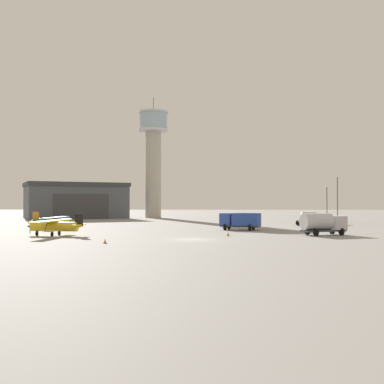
{
  "coord_description": "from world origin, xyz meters",
  "views": [
    {
      "loc": [
        2.02,
        -53.56,
        4.52
      ],
      "look_at": [
        -0.99,
        24.49,
        6.23
      ],
      "focal_mm": 41.74,
      "sensor_mm": 36.0,
      "label": 1
    }
  ],
  "objects_px": {
    "control_tower": "(153,152)",
    "traffic_cone_near_left": "(228,234)",
    "truck_fuel_tanker_silver": "(322,223)",
    "truck_box_blue": "(240,220)",
    "airplane_green": "(54,221)",
    "light_post_west": "(337,195)",
    "car_yellow": "(336,221)",
    "traffic_cone_near_right": "(105,241)",
    "light_post_east": "(327,200)",
    "airplane_yellow": "(55,225)",
    "truck_flatbed_white": "(307,219)"
  },
  "relations": [
    {
      "from": "airplane_yellow",
      "to": "truck_box_blue",
      "type": "xyz_separation_m",
      "value": [
        25.45,
        13.33,
        0.17
      ]
    },
    {
      "from": "light_post_west",
      "to": "traffic_cone_near_right",
      "type": "height_order",
      "value": "light_post_west"
    },
    {
      "from": "truck_flatbed_white",
      "to": "truck_fuel_tanker_silver",
      "type": "bearing_deg",
      "value": -3.95
    },
    {
      "from": "car_yellow",
      "to": "control_tower",
      "type": "bearing_deg",
      "value": 18.54
    },
    {
      "from": "truck_box_blue",
      "to": "traffic_cone_near_left",
      "type": "bearing_deg",
      "value": 99.99
    },
    {
      "from": "control_tower",
      "to": "traffic_cone_near_left",
      "type": "relative_size",
      "value": 59.55
    },
    {
      "from": "airplane_green",
      "to": "truck_flatbed_white",
      "type": "bearing_deg",
      "value": 11.84
    },
    {
      "from": "light_post_west",
      "to": "light_post_east",
      "type": "xyz_separation_m",
      "value": [
        -0.66,
        6.19,
        -0.99
      ]
    },
    {
      "from": "airplane_green",
      "to": "light_post_west",
      "type": "xyz_separation_m",
      "value": [
        54.18,
        23.67,
        4.69
      ]
    },
    {
      "from": "airplane_yellow",
      "to": "traffic_cone_near_left",
      "type": "height_order",
      "value": "airplane_yellow"
    },
    {
      "from": "airplane_green",
      "to": "truck_fuel_tanker_silver",
      "type": "distance_m",
      "value": 43.72
    },
    {
      "from": "truck_fuel_tanker_silver",
      "to": "truck_box_blue",
      "type": "distance_m",
      "value": 14.95
    },
    {
      "from": "truck_fuel_tanker_silver",
      "to": "light_post_east",
      "type": "bearing_deg",
      "value": 54.99
    },
    {
      "from": "truck_flatbed_white",
      "to": "car_yellow",
      "type": "relative_size",
      "value": 1.62
    },
    {
      "from": "airplane_yellow",
      "to": "car_yellow",
      "type": "height_order",
      "value": "airplane_yellow"
    },
    {
      "from": "airplane_green",
      "to": "truck_box_blue",
      "type": "relative_size",
      "value": 1.42
    },
    {
      "from": "airplane_yellow",
      "to": "car_yellow",
      "type": "relative_size",
      "value": 2.26
    },
    {
      "from": "airplane_green",
      "to": "car_yellow",
      "type": "distance_m",
      "value": 53.18
    },
    {
      "from": "light_post_west",
      "to": "truck_fuel_tanker_silver",
      "type": "bearing_deg",
      "value": -108.73
    },
    {
      "from": "truck_fuel_tanker_silver",
      "to": "airplane_green",
      "type": "bearing_deg",
      "value": 142.46
    },
    {
      "from": "control_tower",
      "to": "car_yellow",
      "type": "bearing_deg",
      "value": -42.51
    },
    {
      "from": "car_yellow",
      "to": "traffic_cone_near_left",
      "type": "bearing_deg",
      "value": 113.52
    },
    {
      "from": "truck_box_blue",
      "to": "light_post_east",
      "type": "relative_size",
      "value": 0.8
    },
    {
      "from": "airplane_yellow",
      "to": "light_post_west",
      "type": "distance_m",
      "value": 62.69
    },
    {
      "from": "control_tower",
      "to": "car_yellow",
      "type": "distance_m",
      "value": 58.27
    },
    {
      "from": "airplane_yellow",
      "to": "airplane_green",
      "type": "bearing_deg",
      "value": -65.13
    },
    {
      "from": "airplane_green",
      "to": "truck_box_blue",
      "type": "distance_m",
      "value": 31.4
    },
    {
      "from": "control_tower",
      "to": "traffic_cone_near_left",
      "type": "xyz_separation_m",
      "value": [
        18.38,
        -66.67,
        -18.53
      ]
    },
    {
      "from": "airplane_green",
      "to": "truck_fuel_tanker_silver",
      "type": "xyz_separation_m",
      "value": [
        41.59,
        -13.46,
        0.34
      ]
    },
    {
      "from": "control_tower",
      "to": "truck_fuel_tanker_silver",
      "type": "bearing_deg",
      "value": -64.4
    },
    {
      "from": "car_yellow",
      "to": "airplane_green",
      "type": "bearing_deg",
      "value": 76.54
    },
    {
      "from": "car_yellow",
      "to": "light_post_east",
      "type": "xyz_separation_m",
      "value": [
        2.29,
        15.66,
        4.27
      ]
    },
    {
      "from": "car_yellow",
      "to": "traffic_cone_near_right",
      "type": "xyz_separation_m",
      "value": [
        -36.27,
        -40.49,
        -0.47
      ]
    },
    {
      "from": "truck_fuel_tanker_silver",
      "to": "truck_box_blue",
      "type": "relative_size",
      "value": 0.96
    },
    {
      "from": "light_post_west",
      "to": "control_tower",
      "type": "bearing_deg",
      "value": 147.44
    },
    {
      "from": "truck_fuel_tanker_silver",
      "to": "light_post_east",
      "type": "distance_m",
      "value": 45.06
    },
    {
      "from": "truck_flatbed_white",
      "to": "light_post_west",
      "type": "height_order",
      "value": "light_post_west"
    },
    {
      "from": "light_post_west",
      "to": "car_yellow",
      "type": "bearing_deg",
      "value": -107.25
    },
    {
      "from": "airplane_green",
      "to": "light_post_east",
      "type": "xyz_separation_m",
      "value": [
        53.53,
        29.86,
        3.69
      ]
    },
    {
      "from": "control_tower",
      "to": "light_post_west",
      "type": "relative_size",
      "value": 3.33
    },
    {
      "from": "control_tower",
      "to": "truck_fuel_tanker_silver",
      "type": "distance_m",
      "value": 74.19
    },
    {
      "from": "airplane_yellow",
      "to": "traffic_cone_near_left",
      "type": "relative_size",
      "value": 17.7
    },
    {
      "from": "control_tower",
      "to": "light_post_west",
      "type": "xyz_separation_m",
      "value": [
        43.78,
        -27.96,
        -12.81
      ]
    },
    {
      "from": "truck_fuel_tanker_silver",
      "to": "car_yellow",
      "type": "relative_size",
      "value": 1.44
    },
    {
      "from": "car_yellow",
      "to": "light_post_east",
      "type": "bearing_deg",
      "value": -37.26
    },
    {
      "from": "truck_fuel_tanker_silver",
      "to": "control_tower",
      "type": "bearing_deg",
      "value": 96.0
    },
    {
      "from": "traffic_cone_near_left",
      "to": "traffic_cone_near_right",
      "type": "xyz_separation_m",
      "value": [
        -13.82,
        -11.25,
        -0.02
      ]
    },
    {
      "from": "car_yellow",
      "to": "light_post_west",
      "type": "bearing_deg",
      "value": -46.2
    },
    {
      "from": "truck_box_blue",
      "to": "light_post_east",
      "type": "bearing_deg",
      "value": -103.02
    },
    {
      "from": "traffic_cone_near_left",
      "to": "car_yellow",
      "type": "bearing_deg",
      "value": 52.48
    }
  ]
}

